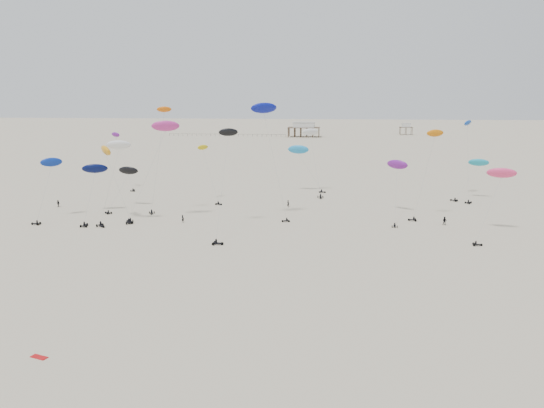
# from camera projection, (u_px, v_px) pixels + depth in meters

# --- Properties ---
(ground_plane) EXTENTS (900.00, 900.00, 0.00)m
(ground_plane) POSITION_uv_depth(u_px,v_px,m) (306.00, 165.00, 204.19)
(ground_plane) COLOR #C4B59B
(pavilion_main) EXTENTS (21.00, 13.00, 9.80)m
(pavilion_main) POSITION_uv_depth(u_px,v_px,m) (304.00, 130.00, 350.55)
(pavilion_main) COLOR brown
(pavilion_main) RESTS_ON ground
(pavilion_small) EXTENTS (9.00, 7.00, 8.00)m
(pavilion_small) POSITION_uv_depth(u_px,v_px,m) (406.00, 130.00, 371.78)
(pavilion_small) COLOR brown
(pavilion_small) RESTS_ON ground
(pier_fence) EXTENTS (80.20, 0.20, 1.50)m
(pier_fence) POSITION_uv_depth(u_px,v_px,m) (227.00, 135.00, 357.26)
(pier_fence) COLOR black
(pier_fence) RESTS_ON ground
(rig_0) EXTENTS (6.72, 12.68, 18.39)m
(rig_0) POSITION_uv_depth(u_px,v_px,m) (313.00, 149.00, 141.37)
(rig_0) COLOR black
(rig_0) RESTS_ON ground
(rig_1) EXTENTS (8.53, 6.80, 16.47)m
(rig_1) POSITION_uv_depth(u_px,v_px,m) (121.00, 152.00, 148.13)
(rig_1) COLOR black
(rig_1) RESTS_ON ground
(rig_2) EXTENTS (7.12, 5.94, 19.08)m
(rig_2) POSITION_uv_depth(u_px,v_px,m) (429.00, 158.00, 111.50)
(rig_2) COLOR black
(rig_2) RESTS_ON ground
(rig_3) EXTENTS (5.69, 4.17, 23.79)m
(rig_3) POSITION_uv_depth(u_px,v_px,m) (159.00, 152.00, 116.46)
(rig_3) COLOR black
(rig_3) RESTS_ON ground
(rig_4) EXTENTS (8.93, 6.14, 16.05)m
(rig_4) POSITION_uv_depth(u_px,v_px,m) (110.00, 161.00, 109.76)
(rig_4) COLOR black
(rig_4) RESTS_ON ground
(rig_5) EXTENTS (4.12, 15.02, 21.25)m
(rig_5) POSITION_uv_depth(u_px,v_px,m) (468.00, 145.00, 135.08)
(rig_5) COLOR black
(rig_5) RESTS_ON ground
(rig_6) EXTENTS (6.70, 7.13, 17.34)m
(rig_6) POSITION_uv_depth(u_px,v_px,m) (115.00, 163.00, 106.88)
(rig_6) COLOR black
(rig_6) RESTS_ON ground
(rig_7) EXTENTS (4.09, 17.02, 22.96)m
(rig_7) POSITION_uv_depth(u_px,v_px,m) (225.00, 167.00, 100.62)
(rig_7) COLOR black
(rig_7) RESTS_ON ground
(rig_8) EXTENTS (11.25, 8.76, 21.40)m
(rig_8) POSITION_uv_depth(u_px,v_px,m) (160.00, 141.00, 109.57)
(rig_8) COLOR black
(rig_8) RESTS_ON ground
(rig_9) EXTENTS (4.42, 10.31, 13.60)m
(rig_9) POSITION_uv_depth(u_px,v_px,m) (48.00, 174.00, 112.18)
(rig_9) COLOR black
(rig_9) RESTS_ON ground
(rig_10) EXTENTS (5.15, 11.54, 11.76)m
(rig_10) POSITION_uv_depth(u_px,v_px,m) (126.00, 176.00, 124.49)
(rig_10) COLOR black
(rig_10) RESTS_ON ground
(rig_11) EXTENTS (7.82, 8.95, 14.73)m
(rig_11) POSITION_uv_depth(u_px,v_px,m) (209.00, 169.00, 130.86)
(rig_11) COLOR black
(rig_11) RESTS_ON ground
(rig_13) EXTENTS (9.22, 7.01, 24.82)m
(rig_13) POSITION_uv_depth(u_px,v_px,m) (266.00, 117.00, 110.24)
(rig_13) COLOR black
(rig_13) RESTS_ON ground
(rig_14) EXTENTS (10.47, 14.02, 16.51)m
(rig_14) POSITION_uv_depth(u_px,v_px,m) (500.00, 179.00, 100.26)
(rig_14) COLOR black
(rig_14) RESTS_ON ground
(rig_15) EXTENTS (7.90, 17.81, 17.18)m
(rig_15) POSITION_uv_depth(u_px,v_px,m) (94.00, 176.00, 117.42)
(rig_15) COLOR black
(rig_15) RESTS_ON ground
(rig_16) EXTENTS (5.36, 18.01, 17.55)m
(rig_16) POSITION_uv_depth(u_px,v_px,m) (397.00, 171.00, 116.97)
(rig_16) COLOR black
(rig_16) RESTS_ON ground
(rig_17) EXTENTS (10.40, 7.98, 11.71)m
(rig_17) POSITION_uv_depth(u_px,v_px,m) (475.00, 168.00, 134.88)
(rig_17) COLOR black
(rig_17) RESTS_ON ground
(rig_18) EXTENTS (10.85, 4.33, 13.49)m
(rig_18) POSITION_uv_depth(u_px,v_px,m) (301.00, 153.00, 145.04)
(rig_18) COLOR black
(rig_18) RESTS_ON ground
(spectator_0) EXTENTS (0.82, 0.73, 1.88)m
(spectator_0) POSITION_uv_depth(u_px,v_px,m) (183.00, 222.00, 110.24)
(spectator_0) COLOR black
(spectator_0) RESTS_ON ground
(spectator_1) EXTENTS (1.15, 0.89, 2.07)m
(spectator_1) POSITION_uv_depth(u_px,v_px,m) (444.00, 225.00, 107.85)
(spectator_1) COLOR black
(spectator_1) RESTS_ON ground
(spectator_2) EXTENTS (1.31, 1.01, 1.97)m
(spectator_2) POSITION_uv_depth(u_px,v_px,m) (58.00, 207.00, 125.87)
(spectator_2) COLOR black
(spectator_2) RESTS_ON ground
(spectator_3) EXTENTS (0.83, 0.82, 1.91)m
(spectator_3) POSITION_uv_depth(u_px,v_px,m) (288.00, 207.00, 125.91)
(spectator_3) COLOR black
(spectator_3) RESTS_ON ground
(grounded_kite_b) EXTENTS (1.93, 1.19, 0.07)m
(grounded_kite_b) POSITION_uv_depth(u_px,v_px,m) (39.00, 357.00, 52.90)
(grounded_kite_b) COLOR #B40B0E
(grounded_kite_b) RESTS_ON ground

